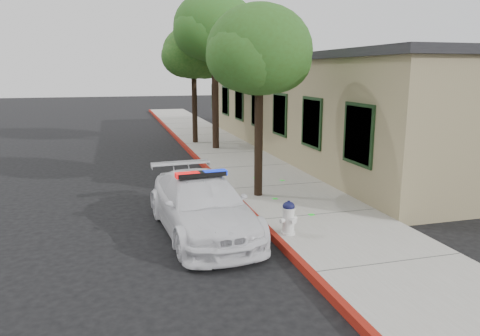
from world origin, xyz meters
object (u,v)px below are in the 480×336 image
object	(u,v)px
street_tree_far	(194,55)
street_tree_mid	(215,31)
street_tree_near	(260,54)
clapboard_building	(337,105)
police_car	(202,205)
fire_hydrant	(289,218)

from	to	relation	value
street_tree_far	street_tree_mid	bearing A→B (deg)	-72.08
street_tree_near	street_tree_mid	size ratio (longest dim) A/B	0.76
clapboard_building	police_car	size ratio (longest dim) A/B	4.48
clapboard_building	street_tree_mid	world-z (taller)	street_tree_mid
street_tree_mid	clapboard_building	bearing A→B (deg)	-14.64
fire_hydrant	street_tree_far	bearing A→B (deg)	72.69
police_car	fire_hydrant	size ratio (longest dim) A/B	6.21
clapboard_building	police_car	world-z (taller)	clapboard_building
clapboard_building	street_tree_mid	size ratio (longest dim) A/B	3.02
police_car	street_tree_far	size ratio (longest dim) A/B	0.83
street_tree_far	fire_hydrant	bearing A→B (deg)	-91.59
street_tree_near	street_tree_far	distance (m)	10.19
fire_hydrant	street_tree_mid	world-z (taller)	street_tree_mid
clapboard_building	street_tree_near	distance (m)	9.35
police_car	street_tree_near	world-z (taller)	street_tree_near
clapboard_building	fire_hydrant	world-z (taller)	clapboard_building
police_car	street_tree_near	distance (m)	4.55
street_tree_near	street_tree_mid	bearing A→B (deg)	85.74
street_tree_far	police_car	bearing A→B (deg)	-99.52
street_tree_near	street_tree_far	xyz separation A→B (m)	(0.01, 10.18, 0.32)
street_tree_near	street_tree_far	bearing A→B (deg)	89.92
police_car	fire_hydrant	xyz separation A→B (m)	(1.71, -1.00, -0.13)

